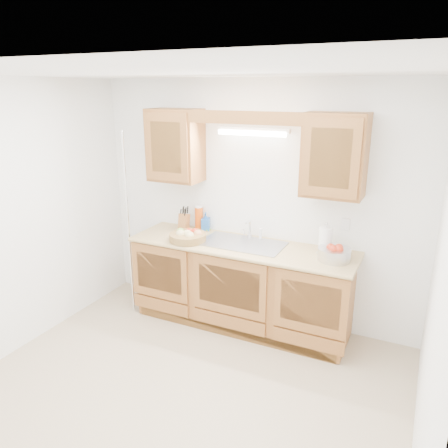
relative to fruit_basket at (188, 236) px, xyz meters
The scene contains 17 objects.
room 1.22m from the fruit_basket, 62.80° to the right, with size 3.52×3.50×2.50m.
base_cabinets 0.76m from the fruit_basket, 15.41° to the left, with size 2.20×0.60×0.86m, color #9B5E2D.
countertop 0.56m from the fruit_basket, 13.92° to the left, with size 2.30×0.63×0.04m, color tan.
upper_cabinet_left 0.96m from the fruit_basket, 135.59° to the left, with size 0.55×0.33×0.75m, color #9B5E2D.
upper_cabinet_right 1.65m from the fruit_basket, 11.71° to the left, with size 0.55×0.33×0.75m, color #9B5E2D.
valance 1.31m from the fruit_basket, 14.42° to the left, with size 2.20×0.05×0.12m, color #9B5E2D.
fluorescent_fixture 1.23m from the fruit_basket, 34.11° to the left, with size 0.76×0.08×0.08m.
sink 0.58m from the fruit_basket, 16.02° to the left, with size 0.84×0.46×0.36m.
wire_shelf_pole 0.67m from the fruit_basket, behind, with size 0.03×0.03×2.00m, color silver.
outlet_plate 1.57m from the fruit_basket, 16.48° to the left, with size 0.08×0.01×0.12m, color white.
fruit_basket is the anchor object (origin of this frame).
knife_block 0.34m from the fruit_basket, 127.22° to the left, with size 0.12×0.17×0.28m.
orange_canister 0.41m from the fruit_basket, 102.10° to the left, with size 0.10×0.10×0.26m.
soap_bottle 0.39m from the fruit_basket, 89.97° to the left, with size 0.09×0.09×0.20m, color #235CAF.
sponge 0.39m from the fruit_basket, 89.97° to the left, with size 0.11×0.09×0.02m.
paper_towel 1.38m from the fruit_basket, ahead, with size 0.16×0.16×0.31m.
apple_bowl 1.47m from the fruit_basket, ahead, with size 0.38×0.38×0.15m.
Camera 1 is at (1.62, -2.60, 2.40)m, focal length 35.00 mm.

